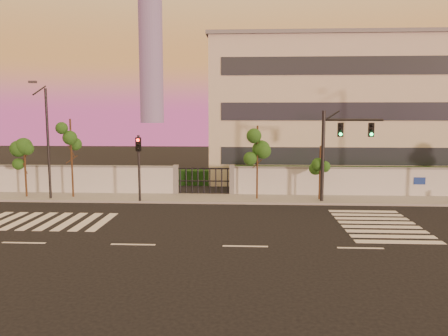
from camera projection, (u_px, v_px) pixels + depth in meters
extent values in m
plane|color=black|center=(245.00, 246.00, 19.19)|extent=(120.00, 120.00, 0.00)
cube|color=gray|center=(246.00, 199.00, 29.59)|extent=(60.00, 3.00, 0.15)
cube|color=silver|center=(6.00, 180.00, 31.87)|extent=(25.00, 0.30, 2.00)
cube|color=slate|center=(6.00, 166.00, 31.74)|extent=(25.00, 0.36, 0.12)
cube|color=slate|center=(176.00, 180.00, 31.21)|extent=(0.35, 0.35, 2.20)
cube|color=slate|center=(232.00, 181.00, 31.00)|extent=(0.35, 0.35, 2.20)
cube|color=black|center=(365.00, 179.00, 32.99)|extent=(20.00, 2.00, 1.80)
cube|color=black|center=(43.00, 179.00, 34.30)|extent=(12.00, 1.80, 1.40)
cube|color=black|center=(210.00, 177.00, 36.12)|extent=(6.00, 1.50, 1.20)
cube|color=beige|center=(345.00, 112.00, 39.80)|extent=(24.00, 12.00, 12.00)
cube|color=#262D38|center=(361.00, 156.00, 34.26)|extent=(22.00, 0.08, 1.40)
cube|color=#262D38|center=(362.00, 111.00, 33.83)|extent=(22.00, 0.08, 1.40)
cube|color=#262D38|center=(364.00, 65.00, 33.40)|extent=(22.00, 0.08, 1.40)
cube|color=slate|center=(347.00, 43.00, 39.05)|extent=(24.40, 12.40, 0.30)
cylinder|color=slate|center=(151.00, 41.00, 293.34)|extent=(16.00, 16.00, 110.00)
cube|color=silver|center=(6.00, 220.00, 23.83)|extent=(0.50, 4.00, 0.02)
cube|color=silver|center=(22.00, 221.00, 23.79)|extent=(0.50, 4.00, 0.02)
cube|color=silver|center=(38.00, 221.00, 23.74)|extent=(0.50, 4.00, 0.02)
cube|color=silver|center=(54.00, 221.00, 23.69)|extent=(0.50, 4.00, 0.02)
cube|color=silver|center=(70.00, 221.00, 23.65)|extent=(0.50, 4.00, 0.02)
cube|color=silver|center=(87.00, 222.00, 23.60)|extent=(0.50, 4.00, 0.02)
cube|color=silver|center=(103.00, 222.00, 23.55)|extent=(0.50, 4.00, 0.02)
cube|color=silver|center=(399.00, 242.00, 19.82)|extent=(4.00, 0.50, 0.02)
cube|color=silver|center=(393.00, 236.00, 20.71)|extent=(4.00, 0.50, 0.02)
cube|color=silver|center=(387.00, 231.00, 21.60)|extent=(4.00, 0.50, 0.02)
cube|color=silver|center=(381.00, 227.00, 22.50)|extent=(4.00, 0.50, 0.02)
cube|color=silver|center=(376.00, 223.00, 23.39)|extent=(4.00, 0.50, 0.02)
cube|color=silver|center=(371.00, 219.00, 24.28)|extent=(4.00, 0.50, 0.02)
cube|color=silver|center=(367.00, 215.00, 25.17)|extent=(4.00, 0.50, 0.02)
cube|color=silver|center=(363.00, 211.00, 26.06)|extent=(4.00, 0.50, 0.02)
cube|color=silver|center=(24.00, 243.00, 19.71)|extent=(2.00, 0.15, 0.01)
cube|color=silver|center=(133.00, 244.00, 19.45)|extent=(2.00, 0.15, 0.01)
cube|color=silver|center=(245.00, 246.00, 19.19)|extent=(2.00, 0.15, 0.01)
cube|color=silver|center=(360.00, 248.00, 18.93)|extent=(2.00, 0.15, 0.01)
cylinder|color=#382314|center=(25.00, 169.00, 29.90)|extent=(0.13, 0.13, 4.12)
sphere|color=#1B4313|center=(24.00, 151.00, 29.75)|extent=(1.23, 1.23, 1.23)
sphere|color=#1B4313|center=(32.00, 160.00, 30.03)|extent=(0.94, 0.94, 0.94)
sphere|color=#1B4313|center=(19.00, 157.00, 29.65)|extent=(0.89, 0.89, 0.89)
cylinder|color=#382314|center=(72.00, 159.00, 29.66)|extent=(0.12, 0.12, 5.48)
sphere|color=#1B4313|center=(71.00, 135.00, 29.46)|extent=(1.13, 1.13, 1.13)
sphere|color=#1B4313|center=(78.00, 147.00, 29.75)|extent=(0.86, 0.86, 0.86)
sphere|color=#1B4313|center=(66.00, 143.00, 29.39)|extent=(0.82, 0.82, 0.82)
cylinder|color=#382314|center=(257.00, 164.00, 29.07)|extent=(0.13, 0.13, 5.03)
sphere|color=#1B4313|center=(257.00, 141.00, 28.88)|extent=(1.15, 1.15, 1.15)
sphere|color=#1B4313|center=(263.00, 152.00, 29.17)|extent=(0.88, 0.88, 0.88)
sphere|color=#1B4313|center=(253.00, 149.00, 28.81)|extent=(0.84, 0.84, 0.84)
cylinder|color=#382314|center=(320.00, 174.00, 28.87)|extent=(0.11, 0.11, 3.72)
sphere|color=#1B4313|center=(320.00, 157.00, 28.73)|extent=(0.98, 0.98, 0.98)
sphere|color=#1B4313|center=(324.00, 165.00, 28.96)|extent=(0.75, 0.75, 0.75)
sphere|color=#1B4313|center=(316.00, 163.00, 28.66)|extent=(0.71, 0.71, 0.71)
cylinder|color=black|center=(323.00, 157.00, 28.22)|extent=(0.23, 0.23, 6.01)
cylinder|color=black|center=(353.00, 120.00, 27.83)|extent=(3.62, 0.99, 0.16)
cube|color=black|center=(340.00, 130.00, 27.89)|extent=(0.34, 0.17, 0.87)
sphere|color=#0CF259|center=(341.00, 134.00, 27.82)|extent=(0.19, 0.19, 0.19)
cube|color=black|center=(371.00, 130.00, 27.79)|extent=(0.34, 0.17, 0.87)
sphere|color=#0CF259|center=(371.00, 134.00, 27.72)|extent=(0.19, 0.19, 0.19)
cylinder|color=black|center=(139.00, 169.00, 28.31)|extent=(0.16, 0.16, 4.45)
cube|color=black|center=(138.00, 144.00, 28.06)|extent=(0.35, 0.18, 0.89)
sphere|color=red|center=(138.00, 140.00, 27.92)|extent=(0.20, 0.20, 0.20)
cylinder|color=black|center=(48.00, 145.00, 29.02)|extent=(0.17, 0.17, 7.48)
cylinder|color=black|center=(39.00, 90.00, 27.75)|extent=(0.09, 1.79, 0.73)
cube|color=#3F3F44|center=(33.00, 82.00, 26.86)|extent=(0.47, 0.23, 0.14)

